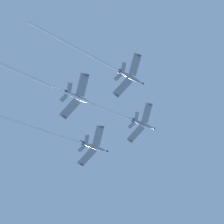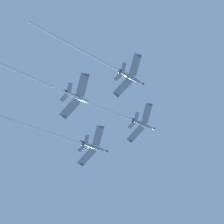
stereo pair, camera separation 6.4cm
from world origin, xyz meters
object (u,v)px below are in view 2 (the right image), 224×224
object	(u,v)px
jet_lead	(129,118)
jet_right_wing	(111,67)
jet_left_wing	(68,138)
jet_slot	(50,85)

from	to	relation	value
jet_lead	jet_right_wing	distance (m)	24.71
jet_lead	jet_left_wing	size ratio (longest dim) A/B	0.90
jet_right_wing	jet_slot	world-z (taller)	jet_right_wing
jet_left_wing	jet_right_wing	world-z (taller)	jet_right_wing
jet_left_wing	jet_right_wing	xyz separation A→B (m)	(-33.48, 2.71, 2.43)
jet_right_wing	jet_slot	distance (m)	25.45
jet_right_wing	jet_slot	size ratio (longest dim) A/B	1.02
jet_left_wing	jet_right_wing	bearing A→B (deg)	175.38
jet_right_wing	jet_lead	bearing A→B (deg)	-54.57
jet_lead	jet_left_wing	distance (m)	27.64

